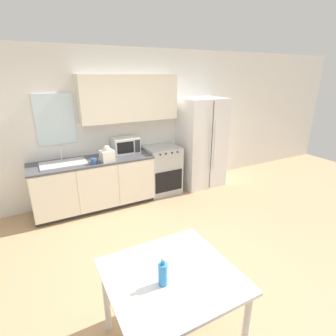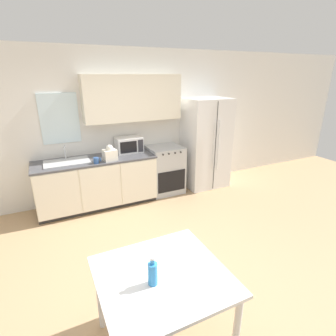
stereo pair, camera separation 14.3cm
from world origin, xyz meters
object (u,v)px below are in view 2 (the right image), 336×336
Objects in this scene: oven_range at (165,170)px; drink_bottle at (153,273)px; refrigerator at (206,143)px; coffee_mug at (97,160)px; microwave at (129,145)px; dining_table at (162,285)px.

drink_bottle is at bearing -116.56° from oven_range.
coffee_mug is (-2.26, -0.23, 0.02)m from refrigerator.
microwave is at bearing 29.52° from coffee_mug.
dining_table is at bearing 28.16° from drink_bottle.
oven_range is 7.68× the size of coffee_mug.
refrigerator is 3.68m from dining_table.
oven_range is 1.45m from coffee_mug.
dining_table is at bearing -115.36° from oven_range.
coffee_mug reaches higher than dining_table.
oven_range is 0.51× the size of refrigerator.
dining_table is at bearing -128.53° from refrigerator.
microwave is 0.47× the size of dining_table.
oven_range is at bearing 177.71° from refrigerator.
coffee_mug is at bearing 89.40° from dining_table.
oven_range is 1.01m from refrigerator.
microwave reaches higher than dining_table.
microwave is at bearing 174.76° from refrigerator.
drink_bottle is at bearing -129.23° from refrigerator.
oven_range is at bearing 64.64° from dining_table.
dining_table is (-1.38, -2.91, 0.19)m from oven_range.
microwave is 3.18m from drink_bottle.
oven_range is at bearing -9.14° from microwave.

